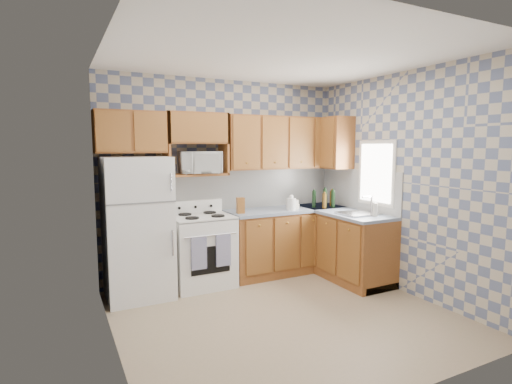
# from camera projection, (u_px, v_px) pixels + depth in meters

# --- Properties ---
(floor) EXTENTS (3.40, 3.40, 0.00)m
(floor) POSITION_uv_depth(u_px,v_px,m) (283.00, 315.00, 4.29)
(floor) COLOR #917E5F
(floor) RESTS_ON ground
(back_wall) EXTENTS (3.40, 0.02, 2.70)m
(back_wall) POSITION_uv_depth(u_px,v_px,m) (225.00, 179.00, 5.55)
(back_wall) COLOR slate
(back_wall) RESTS_ON ground
(right_wall) EXTENTS (0.02, 3.20, 2.70)m
(right_wall) POSITION_uv_depth(u_px,v_px,m) (403.00, 183.00, 4.90)
(right_wall) COLOR slate
(right_wall) RESTS_ON ground
(backsplash_back) EXTENTS (2.60, 0.02, 0.56)m
(backsplash_back) POSITION_uv_depth(u_px,v_px,m) (251.00, 188.00, 5.74)
(backsplash_back) COLOR white
(backsplash_back) RESTS_ON back_wall
(backsplash_right) EXTENTS (0.02, 1.60, 0.56)m
(backsplash_right) POSITION_uv_depth(u_px,v_px,m) (358.00, 189.00, 5.62)
(backsplash_right) COLOR white
(backsplash_right) RESTS_ON right_wall
(refrigerator) EXTENTS (0.75, 0.70, 1.68)m
(refrigerator) POSITION_uv_depth(u_px,v_px,m) (137.00, 228.00, 4.73)
(refrigerator) COLOR white
(refrigerator) RESTS_ON floor
(stove_body) EXTENTS (0.76, 0.65, 0.90)m
(stove_body) POSITION_uv_depth(u_px,v_px,m) (202.00, 251.00, 5.15)
(stove_body) COLOR white
(stove_body) RESTS_ON floor
(cooktop) EXTENTS (0.76, 0.65, 0.02)m
(cooktop) POSITION_uv_depth(u_px,v_px,m) (201.00, 217.00, 5.10)
(cooktop) COLOR silver
(cooktop) RESTS_ON stove_body
(backguard) EXTENTS (0.76, 0.08, 0.17)m
(backguard) POSITION_uv_depth(u_px,v_px,m) (194.00, 206.00, 5.34)
(backguard) COLOR white
(backguard) RESTS_ON cooktop
(dish_towel_left) EXTENTS (0.19, 0.02, 0.40)m
(dish_towel_left) POSITION_uv_depth(u_px,v_px,m) (199.00, 253.00, 4.77)
(dish_towel_left) COLOR navy
(dish_towel_left) RESTS_ON stove_body
(dish_towel_right) EXTENTS (0.19, 0.02, 0.40)m
(dish_towel_right) POSITION_uv_depth(u_px,v_px,m) (223.00, 250.00, 4.91)
(dish_towel_right) COLOR navy
(dish_towel_right) RESTS_ON stove_body
(base_cabinets_back) EXTENTS (1.75, 0.60, 0.88)m
(base_cabinets_back) POSITION_uv_depth(u_px,v_px,m) (287.00, 241.00, 5.76)
(base_cabinets_back) COLOR brown
(base_cabinets_back) RESTS_ON floor
(base_cabinets_right) EXTENTS (0.60, 1.60, 0.88)m
(base_cabinets_right) POSITION_uv_depth(u_px,v_px,m) (340.00, 244.00, 5.57)
(base_cabinets_right) COLOR brown
(base_cabinets_right) RESTS_ON floor
(countertop_back) EXTENTS (1.77, 0.63, 0.04)m
(countertop_back) POSITION_uv_depth(u_px,v_px,m) (287.00, 210.00, 5.70)
(countertop_back) COLOR slate
(countertop_back) RESTS_ON base_cabinets_back
(countertop_right) EXTENTS (0.63, 1.60, 0.04)m
(countertop_right) POSITION_uv_depth(u_px,v_px,m) (341.00, 212.00, 5.52)
(countertop_right) COLOR slate
(countertop_right) RESTS_ON base_cabinets_right
(upper_cabinets_back) EXTENTS (1.75, 0.33, 0.74)m
(upper_cabinets_back) POSITION_uv_depth(u_px,v_px,m) (283.00, 143.00, 5.72)
(upper_cabinets_back) COLOR brown
(upper_cabinets_back) RESTS_ON back_wall
(upper_cabinets_fridge) EXTENTS (0.82, 0.33, 0.50)m
(upper_cabinets_fridge) POSITION_uv_depth(u_px,v_px,m) (130.00, 132.00, 4.75)
(upper_cabinets_fridge) COLOR brown
(upper_cabinets_fridge) RESTS_ON back_wall
(upper_cabinets_right) EXTENTS (0.33, 0.70, 0.74)m
(upper_cabinets_right) POSITION_uv_depth(u_px,v_px,m) (331.00, 143.00, 5.87)
(upper_cabinets_right) COLOR brown
(upper_cabinets_right) RESTS_ON right_wall
(microwave_shelf) EXTENTS (0.80, 0.33, 0.03)m
(microwave_shelf) POSITION_uv_depth(u_px,v_px,m) (197.00, 175.00, 5.18)
(microwave_shelf) COLOR brown
(microwave_shelf) RESTS_ON back_wall
(microwave) EXTENTS (0.55, 0.40, 0.29)m
(microwave) POSITION_uv_depth(u_px,v_px,m) (200.00, 162.00, 5.15)
(microwave) COLOR white
(microwave) RESTS_ON microwave_shelf
(sink) EXTENTS (0.48, 0.40, 0.03)m
(sink) POSITION_uv_depth(u_px,v_px,m) (358.00, 214.00, 5.21)
(sink) COLOR #B7B7BC
(sink) RESTS_ON countertop_right
(window) EXTENTS (0.02, 0.66, 0.86)m
(window) POSITION_uv_depth(u_px,v_px,m) (376.00, 173.00, 5.28)
(window) COLOR silver
(window) RESTS_ON right_wall
(bottle_0) EXTENTS (0.06, 0.06, 0.27)m
(bottle_0) POSITION_uv_depth(u_px,v_px,m) (325.00, 198.00, 5.79)
(bottle_0) COLOR black
(bottle_0) RESTS_ON countertop_back
(bottle_1) EXTENTS (0.06, 0.06, 0.25)m
(bottle_1) POSITION_uv_depth(u_px,v_px,m) (333.00, 199.00, 5.78)
(bottle_1) COLOR black
(bottle_1) RESTS_ON countertop_back
(bottle_2) EXTENTS (0.06, 0.06, 0.23)m
(bottle_2) POSITION_uv_depth(u_px,v_px,m) (332.00, 198.00, 5.89)
(bottle_2) COLOR #523610
(bottle_2) RESTS_ON countertop_back
(bottle_3) EXTENTS (0.06, 0.06, 0.21)m
(bottle_3) POSITION_uv_depth(u_px,v_px,m) (324.00, 201.00, 5.69)
(bottle_3) COLOR #523610
(bottle_3) RESTS_ON countertop_back
(bottle_4) EXTENTS (0.06, 0.06, 0.24)m
(bottle_4) POSITION_uv_depth(u_px,v_px,m) (314.00, 199.00, 5.78)
(bottle_4) COLOR black
(bottle_4) RESTS_ON countertop_back
(knife_block) EXTENTS (0.11, 0.11, 0.21)m
(knife_block) POSITION_uv_depth(u_px,v_px,m) (241.00, 205.00, 5.26)
(knife_block) COLOR brown
(knife_block) RESTS_ON countertop_back
(electric_kettle) EXTENTS (0.13, 0.13, 0.17)m
(electric_kettle) POSITION_uv_depth(u_px,v_px,m) (291.00, 204.00, 5.51)
(electric_kettle) COLOR white
(electric_kettle) RESTS_ON countertop_back
(food_containers) EXTENTS (0.19, 0.19, 0.13)m
(food_containers) POSITION_uv_depth(u_px,v_px,m) (293.00, 204.00, 5.66)
(food_containers) COLOR beige
(food_containers) RESTS_ON countertop_back
(soap_bottle) EXTENTS (0.06, 0.06, 0.17)m
(soap_bottle) POSITION_uv_depth(u_px,v_px,m) (375.00, 210.00, 5.03)
(soap_bottle) COLOR beige
(soap_bottle) RESTS_ON countertop_right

